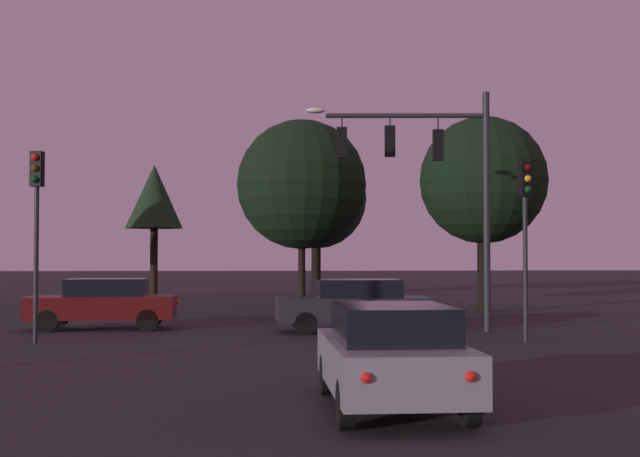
{
  "coord_description": "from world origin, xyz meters",
  "views": [
    {
      "loc": [
        -0.44,
        -6.0,
        2.25
      ],
      "look_at": [
        1.3,
        20.6,
        3.08
      ],
      "focal_mm": 46.83,
      "sensor_mm": 36.0,
      "label": 1
    }
  ],
  "objects_px": {
    "traffic_light_corner_left": "(525,215)",
    "tree_lot_edge": "(154,198)",
    "car_nearside_lane": "(391,355)",
    "traffic_light_corner_right": "(36,208)",
    "car_crossing_left": "(103,303)",
    "car_crossing_right": "(354,304)",
    "tree_left_far": "(316,198)",
    "tree_behind_sign": "(302,185)",
    "traffic_signal_mast_arm": "(431,167)",
    "tree_center_horizon": "(483,181)"
  },
  "relations": [
    {
      "from": "traffic_light_corner_right",
      "to": "car_crossing_right",
      "type": "xyz_separation_m",
      "value": [
        8.42,
        2.65,
        -2.63
      ]
    },
    {
      "from": "traffic_light_corner_left",
      "to": "tree_lot_edge",
      "type": "relative_size",
      "value": 0.68
    },
    {
      "from": "traffic_signal_mast_arm",
      "to": "car_crossing_left",
      "type": "xyz_separation_m",
      "value": [
        -9.7,
        1.52,
        -4.0
      ]
    },
    {
      "from": "tree_center_horizon",
      "to": "tree_lot_edge",
      "type": "distance_m",
      "value": 17.99
    },
    {
      "from": "car_crossing_right",
      "to": "traffic_signal_mast_arm",
      "type": "bearing_deg",
      "value": -7.14
    },
    {
      "from": "traffic_light_corner_right",
      "to": "car_crossing_left",
      "type": "distance_m",
      "value": 4.8
    },
    {
      "from": "tree_left_far",
      "to": "car_crossing_left",
      "type": "bearing_deg",
      "value": -112.13
    },
    {
      "from": "traffic_light_corner_left",
      "to": "traffic_signal_mast_arm",
      "type": "bearing_deg",
      "value": 120.96
    },
    {
      "from": "tree_behind_sign",
      "to": "traffic_light_corner_left",
      "type": "bearing_deg",
      "value": -68.18
    },
    {
      "from": "traffic_light_corner_right",
      "to": "tree_center_horizon",
      "type": "height_order",
      "value": "tree_center_horizon"
    },
    {
      "from": "traffic_light_corner_left",
      "to": "car_crossing_right",
      "type": "distance_m",
      "value": 5.8
    },
    {
      "from": "tree_behind_sign",
      "to": "tree_lot_edge",
      "type": "relative_size",
      "value": 1.13
    },
    {
      "from": "traffic_signal_mast_arm",
      "to": "car_crossing_right",
      "type": "bearing_deg",
      "value": 172.86
    },
    {
      "from": "car_crossing_left",
      "to": "tree_left_far",
      "type": "relative_size",
      "value": 0.56
    },
    {
      "from": "traffic_light_corner_left",
      "to": "car_crossing_right",
      "type": "relative_size",
      "value": 1.01
    },
    {
      "from": "traffic_light_corner_left",
      "to": "tree_left_far",
      "type": "bearing_deg",
      "value": 99.73
    },
    {
      "from": "car_crossing_right",
      "to": "tree_lot_edge",
      "type": "bearing_deg",
      "value": 113.77
    },
    {
      "from": "car_nearside_lane",
      "to": "car_crossing_right",
      "type": "xyz_separation_m",
      "value": [
        0.76,
        12.19,
        0.0
      ]
    },
    {
      "from": "car_nearside_lane",
      "to": "tree_center_horizon",
      "type": "relative_size",
      "value": 0.54
    },
    {
      "from": "traffic_light_corner_right",
      "to": "tree_lot_edge",
      "type": "bearing_deg",
      "value": 89.63
    },
    {
      "from": "traffic_signal_mast_arm",
      "to": "traffic_light_corner_left",
      "type": "distance_m",
      "value": 3.86
    },
    {
      "from": "traffic_light_corner_right",
      "to": "tree_center_horizon",
      "type": "bearing_deg",
      "value": 35.98
    },
    {
      "from": "car_crossing_right",
      "to": "tree_center_horizon",
      "type": "relative_size",
      "value": 0.6
    },
    {
      "from": "traffic_light_corner_left",
      "to": "tree_behind_sign",
      "type": "height_order",
      "value": "tree_behind_sign"
    },
    {
      "from": "traffic_signal_mast_arm",
      "to": "tree_lot_edge",
      "type": "distance_m",
      "value": 21.79
    },
    {
      "from": "tree_lot_edge",
      "to": "traffic_light_corner_left",
      "type": "bearing_deg",
      "value": -60.85
    },
    {
      "from": "tree_center_horizon",
      "to": "car_crossing_left",
      "type": "bearing_deg",
      "value": -154.05
    },
    {
      "from": "tree_behind_sign",
      "to": "tree_left_far",
      "type": "xyz_separation_m",
      "value": [
        1.21,
        10.21,
        0.13
      ]
    },
    {
      "from": "traffic_light_corner_right",
      "to": "traffic_signal_mast_arm",
      "type": "bearing_deg",
      "value": 12.57
    },
    {
      "from": "traffic_light_corner_right",
      "to": "tree_behind_sign",
      "type": "relative_size",
      "value": 0.63
    },
    {
      "from": "traffic_light_corner_left",
      "to": "car_crossing_right",
      "type": "height_order",
      "value": "traffic_light_corner_left"
    },
    {
      "from": "car_nearside_lane",
      "to": "tree_lot_edge",
      "type": "distance_m",
      "value": 32.19
    },
    {
      "from": "traffic_light_corner_right",
      "to": "car_crossing_right",
      "type": "relative_size",
      "value": 1.06
    },
    {
      "from": "tree_behind_sign",
      "to": "tree_lot_edge",
      "type": "height_order",
      "value": "tree_behind_sign"
    },
    {
      "from": "tree_behind_sign",
      "to": "tree_center_horizon",
      "type": "relative_size",
      "value": 1.01
    },
    {
      "from": "car_nearside_lane",
      "to": "traffic_light_corner_right",
      "type": "bearing_deg",
      "value": 128.75
    },
    {
      "from": "traffic_light_corner_left",
      "to": "traffic_light_corner_right",
      "type": "distance_m",
      "value": 12.5
    },
    {
      "from": "car_crossing_right",
      "to": "car_crossing_left",
      "type": "bearing_deg",
      "value": 170.58
    },
    {
      "from": "car_nearside_lane",
      "to": "car_crossing_left",
      "type": "bearing_deg",
      "value": 116.52
    },
    {
      "from": "traffic_light_corner_right",
      "to": "car_crossing_right",
      "type": "distance_m",
      "value": 9.21
    },
    {
      "from": "traffic_signal_mast_arm",
      "to": "car_crossing_left",
      "type": "height_order",
      "value": "traffic_signal_mast_arm"
    },
    {
      "from": "tree_center_horizon",
      "to": "tree_lot_edge",
      "type": "xyz_separation_m",
      "value": [
        -14.19,
        11.05,
        0.02
      ]
    },
    {
      "from": "car_nearside_lane",
      "to": "car_crossing_right",
      "type": "bearing_deg",
      "value": 86.43
    },
    {
      "from": "traffic_signal_mast_arm",
      "to": "car_nearside_lane",
      "type": "bearing_deg",
      "value": -104.1
    },
    {
      "from": "traffic_signal_mast_arm",
      "to": "car_crossing_right",
      "type": "xyz_separation_m",
      "value": [
        -2.23,
        0.28,
        -3.99
      ]
    },
    {
      "from": "car_crossing_right",
      "to": "tree_left_far",
      "type": "xyz_separation_m",
      "value": [
        0.09,
        19.81,
        4.43
      ]
    },
    {
      "from": "car_nearside_lane",
      "to": "traffic_signal_mast_arm",
      "type": "bearing_deg",
      "value": 75.9
    },
    {
      "from": "tree_lot_edge",
      "to": "tree_center_horizon",
      "type": "bearing_deg",
      "value": -37.91
    },
    {
      "from": "car_crossing_left",
      "to": "tree_center_horizon",
      "type": "relative_size",
      "value": 0.58
    },
    {
      "from": "car_crossing_left",
      "to": "tree_behind_sign",
      "type": "relative_size",
      "value": 0.58
    }
  ]
}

